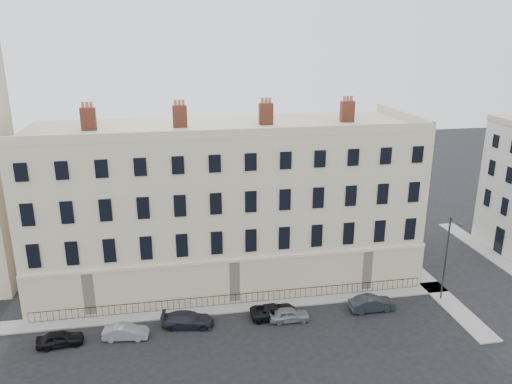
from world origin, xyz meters
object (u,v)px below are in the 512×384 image
at_px(car_c, 188,319).
at_px(car_d, 274,311).
at_px(car_b, 126,332).
at_px(car_e, 289,315).
at_px(car_f, 372,303).
at_px(car_a, 60,339).
at_px(streetlamp, 447,255).

relative_size(car_c, car_d, 1.04).
bearing_deg(car_b, car_c, -72.95).
bearing_deg(car_e, car_f, -85.31).
distance_m(car_a, streetlamp, 33.14).
distance_m(car_c, streetlamp, 23.30).
bearing_deg(streetlamp, car_f, -172.96).
distance_m(car_a, car_b, 4.96).
relative_size(car_c, car_e, 1.25).
relative_size(car_d, car_e, 1.21).
xyz_separation_m(car_b, car_c, (4.96, 0.88, 0.04)).
bearing_deg(car_c, car_d, -80.45).
height_order(car_b, car_f, car_f).
relative_size(car_a, car_f, 0.87).
xyz_separation_m(car_d, streetlamp, (15.63, 0.13, 3.89)).
relative_size(car_b, car_e, 1.04).
xyz_separation_m(car_a, car_b, (4.96, 0.05, -0.01)).
distance_m(car_b, streetlamp, 28.22).
height_order(car_a, streetlamp, streetlamp).
xyz_separation_m(car_b, car_d, (12.31, 0.91, -0.01)).
distance_m(car_a, car_c, 9.96).
height_order(car_f, streetlamp, streetlamp).
bearing_deg(streetlamp, car_b, -175.20).
relative_size(car_e, car_f, 0.85).
bearing_deg(car_a, car_e, -95.05).
bearing_deg(car_a, car_b, -95.18).
relative_size(car_a, car_b, 0.99).
bearing_deg(car_f, car_a, 90.09).
xyz_separation_m(car_c, car_f, (16.01, -0.37, 0.04)).
relative_size(car_a, car_d, 0.85).
relative_size(car_e, streetlamp, 0.43).
xyz_separation_m(car_a, car_f, (25.93, 0.56, 0.07)).
bearing_deg(streetlamp, car_e, -173.90).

